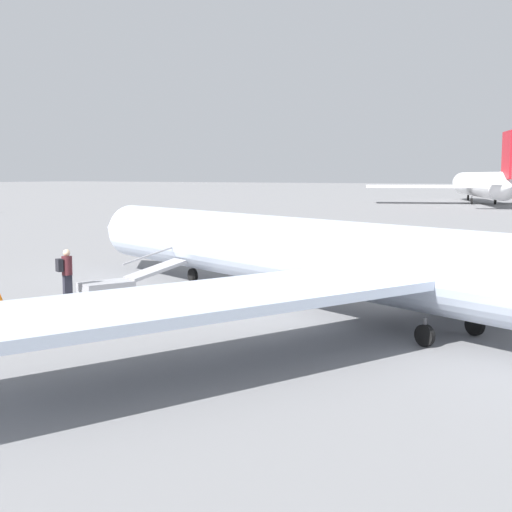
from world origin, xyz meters
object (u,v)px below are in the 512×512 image
boarding_stairs (117,285)px  passenger (66,271)px  airplane_main (393,265)px  airplane_far_right (481,184)px

boarding_stairs → passenger: 1.94m
airplane_main → passenger: airplane_main is taller
airplane_far_right → boarding_stairs: bearing=162.8°
airplane_main → boarding_stairs: airplane_main is taller
airplane_far_right → boarding_stairs: 87.82m
airplane_far_right → passenger: size_ratio=24.28×
airplane_main → passenger: 11.35m
airplane_main → airplane_far_right: airplane_far_right is taller
airplane_main → passenger: size_ratio=18.92×
airplane_far_right → passenger: bearing=162.2°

